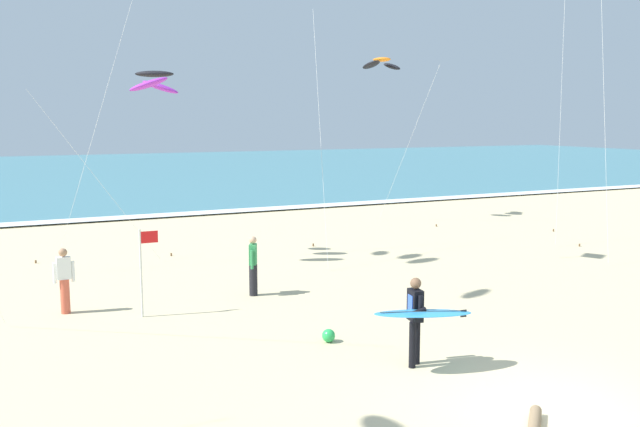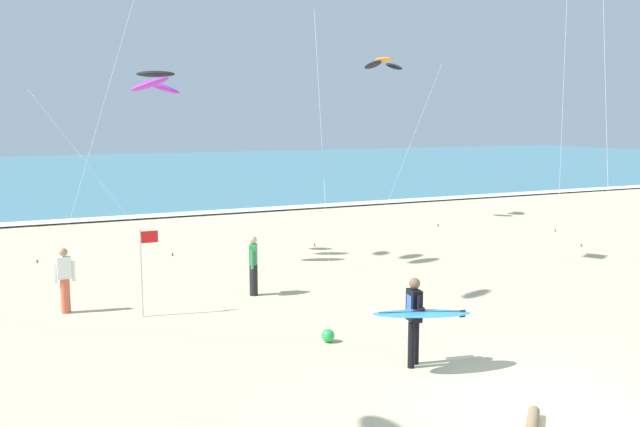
% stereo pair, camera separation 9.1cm
% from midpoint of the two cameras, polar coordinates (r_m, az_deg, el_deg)
% --- Properties ---
extents(ground_plane, '(160.00, 160.00, 0.00)m').
position_cam_midpoint_polar(ground_plane, '(12.05, 18.43, -15.31)').
color(ground_plane, beige).
extents(ocean_water, '(160.00, 60.00, 0.08)m').
position_cam_midpoint_polar(ocean_water, '(63.08, -18.85, 3.21)').
color(ocean_water, teal).
rests_on(ocean_water, ground).
extents(shoreline_foam, '(160.00, 1.34, 0.01)m').
position_cam_midpoint_polar(shoreline_foam, '(33.96, -12.38, -0.09)').
color(shoreline_foam, white).
rests_on(shoreline_foam, ocean_water).
extents(surfer_trailing, '(2.01, 1.05, 1.71)m').
position_cam_midpoint_polar(surfer_trailing, '(13.10, 7.94, -8.24)').
color(surfer_trailing, black).
rests_on(surfer_trailing, ground).
extents(kite_arc_amber_near, '(2.25, 3.84, 7.40)m').
position_cam_midpoint_polar(kite_arc_amber_near, '(32.22, 5.03, 12.16)').
color(kite_arc_amber_near, black).
rests_on(kite_arc_amber_near, ground).
extents(kite_arc_charcoal_mid, '(4.74, 2.99, 6.14)m').
position_cam_midpoint_polar(kite_arc_charcoal_mid, '(22.82, -13.59, 10.46)').
color(kite_arc_charcoal_mid, purple).
rests_on(kite_arc_charcoal_mid, ground).
extents(bystander_green_top, '(0.31, 0.45, 1.59)m').
position_cam_midpoint_polar(bystander_green_top, '(18.39, -5.67, -4.27)').
color(bystander_green_top, black).
rests_on(bystander_green_top, ground).
extents(bystander_white_top, '(0.50, 0.22, 1.59)m').
position_cam_midpoint_polar(bystander_white_top, '(17.75, -20.43, -5.17)').
color(bystander_white_top, '#D8593F').
rests_on(bystander_white_top, ground).
extents(lifeguard_flag, '(0.45, 0.05, 2.10)m').
position_cam_midpoint_polar(lifeguard_flag, '(16.79, -14.49, -4.06)').
color(lifeguard_flag, silver).
rests_on(lifeguard_flag, ground).
extents(beach_ball, '(0.28, 0.28, 0.28)m').
position_cam_midpoint_polar(beach_ball, '(14.73, 0.53, -10.01)').
color(beach_ball, green).
rests_on(beach_ball, ground).
extents(driftwood_log, '(0.98, 0.97, 0.18)m').
position_cam_midpoint_polar(driftwood_log, '(11.27, 16.97, -16.39)').
color(driftwood_log, '#846B4C').
rests_on(driftwood_log, ground).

